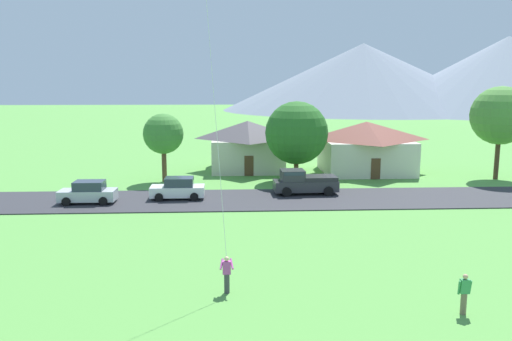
% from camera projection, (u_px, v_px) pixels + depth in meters
% --- Properties ---
extents(road_strip, '(160.00, 7.43, 0.08)m').
position_uv_depth(road_strip, '(268.00, 199.00, 40.47)').
color(road_strip, '#2D2D33').
rests_on(road_strip, ground).
extents(mountain_central_ridge, '(83.25, 83.25, 22.51)m').
position_uv_depth(mountain_central_ridge, '(506.00, 75.00, 154.47)').
color(mountain_central_ridge, gray).
rests_on(mountain_central_ridge, ground).
extents(mountain_far_east_ridge, '(91.29, 91.29, 21.39)m').
position_uv_depth(mountain_far_east_ridge, '(363.00, 77.00, 167.85)').
color(mountain_far_east_ridge, slate).
rests_on(mountain_far_east_ridge, ground).
extents(house_leftmost, '(9.29, 8.19, 5.19)m').
position_uv_depth(house_leftmost, '(366.00, 146.00, 52.34)').
color(house_leftmost, beige).
rests_on(house_leftmost, ground).
extents(house_left_center, '(7.93, 7.82, 5.15)m').
position_uv_depth(house_left_center, '(248.00, 145.00, 53.88)').
color(house_left_center, beige).
rests_on(house_left_center, ground).
extents(tree_near_left, '(3.70, 3.70, 6.31)m').
position_uv_depth(tree_near_left, '(163.00, 134.00, 47.17)').
color(tree_near_left, brown).
rests_on(tree_near_left, ground).
extents(tree_left_of_center, '(5.46, 5.46, 8.78)m').
position_uv_depth(tree_left_of_center, '(500.00, 116.00, 48.15)').
color(tree_left_of_center, '#4C3823').
rests_on(tree_left_of_center, ground).
extents(tree_center, '(5.79, 5.79, 7.43)m').
position_uv_depth(tree_center, '(297.00, 133.00, 47.29)').
color(tree_center, brown).
rests_on(tree_center, ground).
extents(parked_car_white_west_end, '(4.21, 2.11, 1.68)m').
position_uv_depth(parked_car_white_west_end, '(178.00, 189.00, 40.48)').
color(parked_car_white_west_end, white).
rests_on(parked_car_white_west_end, road_strip).
extents(parked_car_silver_mid_west, '(4.20, 2.08, 1.68)m').
position_uv_depth(parked_car_silver_mid_west, '(88.00, 193.00, 39.05)').
color(parked_car_silver_mid_west, '#B7BCC1').
rests_on(parked_car_silver_mid_west, road_strip).
extents(pickup_truck_charcoal_west_side, '(5.26, 2.46, 1.99)m').
position_uv_depth(pickup_truck_charcoal_west_side, '(304.00, 182.00, 42.23)').
color(pickup_truck_charcoal_west_side, '#333338').
rests_on(pickup_truck_charcoal_west_side, road_strip).
extents(watcher_person, '(0.56, 0.24, 1.68)m').
position_uv_depth(watcher_person, '(464.00, 293.00, 20.46)').
color(watcher_person, '#70604C').
rests_on(watcher_person, ground).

